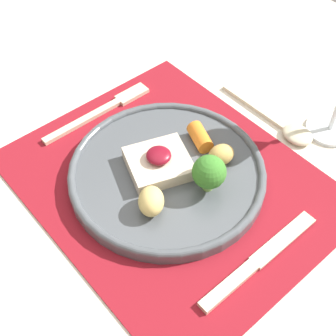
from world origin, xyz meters
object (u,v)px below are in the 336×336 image
at_px(knife, 252,266).
at_px(spoon, 287,128).
at_px(dinner_plate, 170,171).
at_px(fork, 105,109).

relative_size(knife, spoon, 1.09).
height_order(dinner_plate, spoon, dinner_plate).
bearing_deg(knife, spoon, 118.23).
distance_m(dinner_plate, spoon, 0.21).
bearing_deg(spoon, fork, -139.35).
bearing_deg(fork, spoon, 41.79).
relative_size(dinner_plate, spoon, 1.53).
height_order(knife, spoon, spoon).
bearing_deg(knife, dinner_plate, 172.47).
height_order(fork, spoon, spoon).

